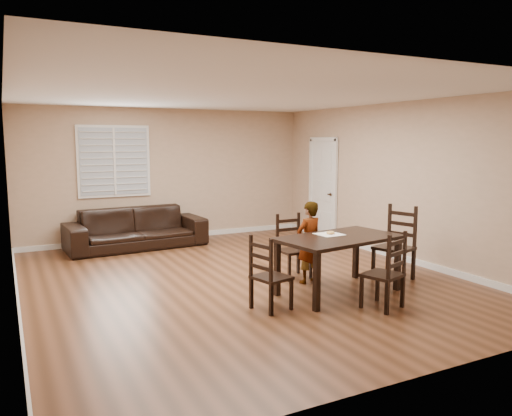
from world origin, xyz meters
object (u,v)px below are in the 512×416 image
Objects in this scene: chair_left at (265,277)px; donut at (331,232)px; chair_right at (399,245)px; child at (309,242)px; sofa at (136,228)px; chair_near at (290,248)px; chair_far at (391,275)px; dining_table at (339,243)px.

chair_left is 1.34m from donut.
child is at bearing -122.50° from chair_right.
chair_left reaches higher than sofa.
child is at bearing -83.98° from chair_near.
chair_far is 1.05× the size of chair_left.
chair_left is 1.40m from child.
donut is (0.08, -0.41, 0.21)m from child.
sofa is at bearing -87.84° from chair_far.
chair_far reaches higher than chair_left.
sofa is (-1.65, 3.51, -0.22)m from child.
child reaches higher than sofa.
chair_left is (-1.38, 0.66, -0.02)m from chair_far.
chair_far reaches higher than dining_table.
chair_near reaches higher than sofa.
chair_left is at bearing -179.51° from dining_table.
chair_right is (2.49, 0.41, 0.08)m from chair_left.
donut is 0.04× the size of sofa.
dining_table is 4.47m from sofa.
sofa is at bearing 104.41° from dining_table.
chair_near is 0.99× the size of chair_far.
chair_right reaches higher than dining_table.
chair_left is at bearing -86.84° from sofa.
chair_right is at bearing -31.22° from chair_near.
donut is (0.13, -0.85, 0.37)m from chair_near.
chair_near is at bearing 98.89° from donut.
dining_table is 1.84× the size of chair_far.
chair_right is 9.77× the size of donut.
chair_near is at bearing -55.61° from chair_left.
sofa is (-1.74, 3.92, -0.42)m from donut.
donut reaches higher than dining_table.
dining_table is 0.22m from donut.
donut is at bearing -81.59° from chair_near.
sofa is at bearing -75.09° from child.
chair_near is 1.92m from chair_far.
dining_table is 1.86× the size of chair_near.
chair_far is at bearing 89.10° from child.
donut is at bearing 83.66° from dining_table.
chair_right is 1.40m from child.
child reaches higher than dining_table.
chair_far is 1.48m from child.
child is (-0.09, 0.59, -0.09)m from dining_table.
sofa is (-3.00, 3.90, -0.12)m from chair_right.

